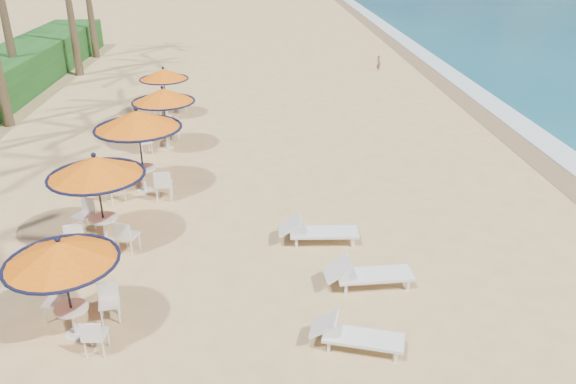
# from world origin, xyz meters

# --- Properties ---
(ground) EXTENTS (160.00, 160.00, 0.00)m
(ground) POSITION_xyz_m (0.00, 0.00, 0.00)
(ground) COLOR tan
(ground) RESTS_ON ground
(foam_strip) EXTENTS (1.20, 140.00, 0.04)m
(foam_strip) POSITION_xyz_m (9.30, 10.00, 0.00)
(foam_strip) COLOR white
(foam_strip) RESTS_ON ground
(wetsand_band) EXTENTS (1.40, 140.00, 0.02)m
(wetsand_band) POSITION_xyz_m (8.40, 10.00, 0.00)
(wetsand_band) COLOR olive
(wetsand_band) RESTS_ON ground
(station_0) EXTENTS (2.10, 2.10, 2.19)m
(station_0) POSITION_xyz_m (-5.04, -0.09, 1.60)
(station_0) COLOR black
(station_0) RESTS_ON ground
(station_1) EXTENTS (2.33, 2.33, 2.43)m
(station_1) POSITION_xyz_m (-5.37, 3.48, 1.78)
(station_1) COLOR black
(station_1) RESTS_ON ground
(station_2) EXTENTS (2.54, 2.54, 2.65)m
(station_2) POSITION_xyz_m (-4.91, 6.53, 2.02)
(station_2) COLOR black
(station_2) RESTS_ON ground
(station_3) EXTENTS (2.22, 2.29, 2.32)m
(station_3) POSITION_xyz_m (-4.77, 10.30, 1.77)
(station_3) COLOR black
(station_3) RESTS_ON ground
(station_4) EXTENTS (2.04, 2.04, 2.13)m
(station_4) POSITION_xyz_m (-5.30, 14.31, 1.56)
(station_4) COLOR black
(station_4) RESTS_ON ground
(lounger_near) EXTENTS (1.84, 1.01, 0.63)m
(lounger_near) POSITION_xyz_m (0.28, -0.78, 0.30)
(lounger_near) COLOR white
(lounger_near) RESTS_ON ground
(lounger_mid) EXTENTS (1.99, 0.72, 0.70)m
(lounger_mid) POSITION_xyz_m (0.86, 1.22, 0.33)
(lounger_mid) COLOR white
(lounger_mid) RESTS_ON ground
(lounger_far) EXTENTS (2.02, 0.69, 0.72)m
(lounger_far) POSITION_xyz_m (-0.04, 3.22, 0.34)
(lounger_far) COLOR white
(lounger_far) RESTS_ON ground
(person) EXTENTS (0.30, 0.37, 0.88)m
(person) POSITION_xyz_m (5.49, 22.59, 0.44)
(person) COLOR #8D6348
(person) RESTS_ON ground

